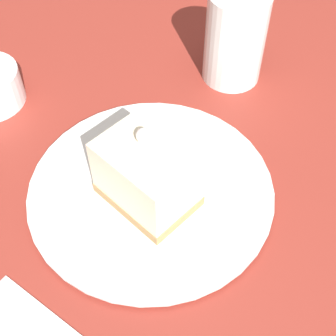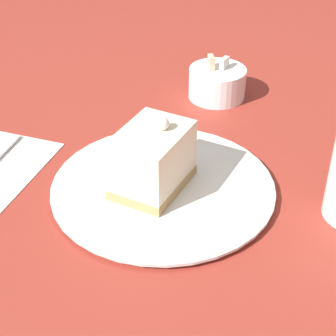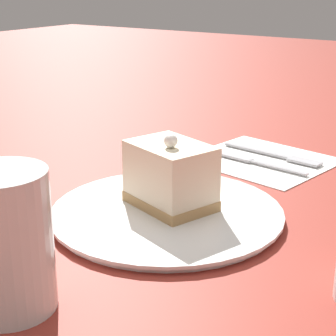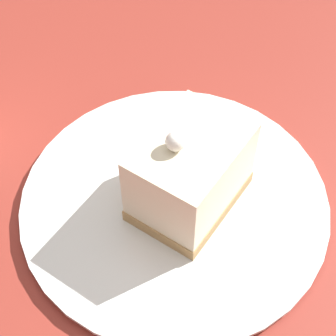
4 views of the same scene
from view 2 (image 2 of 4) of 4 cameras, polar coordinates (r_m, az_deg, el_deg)
The scene contains 4 objects.
ground_plane at distance 0.70m, azimuth -1.90°, elevation -3.58°, with size 4.00×4.00×0.00m, color maroon.
plate at distance 0.72m, azimuth -0.51°, elevation -2.02°, with size 0.28×0.28×0.01m.
cake_slice at distance 0.69m, azimuth -2.01°, elevation 0.89°, with size 0.10×0.12×0.10m.
sugar_bowl at distance 0.93m, azimuth 5.02°, elevation 8.63°, with size 0.09×0.09×0.07m.
Camera 2 is at (0.11, -0.54, 0.44)m, focal length 60.00 mm.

